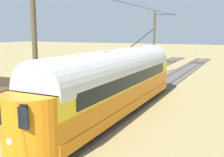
{
  "coord_description": "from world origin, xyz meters",
  "views": [
    {
      "loc": [
        -12.57,
        18.42,
        5.36
      ],
      "look_at": [
        -4.78,
        2.5,
        2.34
      ],
      "focal_mm": 43.21,
      "sensor_mm": 36.0,
      "label": 1
    }
  ],
  "objects_px": {
    "vintage_streetcar": "(116,80)",
    "catenary_pole_foreground": "(154,43)",
    "track_end_bumper": "(139,70)",
    "catenary_pole_mid_near": "(36,57)"
  },
  "relations": [
    {
      "from": "vintage_streetcar",
      "to": "track_end_bumper",
      "type": "height_order",
      "value": "vintage_streetcar"
    },
    {
      "from": "track_end_bumper",
      "to": "catenary_pole_mid_near",
      "type": "bearing_deg",
      "value": 96.79
    },
    {
      "from": "vintage_streetcar",
      "to": "catenary_pole_foreground",
      "type": "bearing_deg",
      "value": -81.43
    },
    {
      "from": "catenary_pole_foreground",
      "to": "catenary_pole_mid_near",
      "type": "xyz_separation_m",
      "value": [
        0.0,
        20.8,
        0.0
      ]
    },
    {
      "from": "catenary_pole_mid_near",
      "to": "track_end_bumper",
      "type": "xyz_separation_m",
      "value": [
        2.75,
        -23.05,
        -3.7
      ]
    },
    {
      "from": "vintage_streetcar",
      "to": "catenary_pole_foreground",
      "type": "relative_size",
      "value": 2.31
    },
    {
      "from": "track_end_bumper",
      "to": "catenary_pole_foreground",
      "type": "bearing_deg",
      "value": 140.62
    },
    {
      "from": "catenary_pole_foreground",
      "to": "track_end_bumper",
      "type": "bearing_deg",
      "value": -39.38
    },
    {
      "from": "vintage_streetcar",
      "to": "catenary_pole_mid_near",
      "type": "distance_m",
      "value": 5.67
    },
    {
      "from": "catenary_pole_foreground",
      "to": "track_end_bumper",
      "type": "distance_m",
      "value": 5.13
    }
  ]
}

